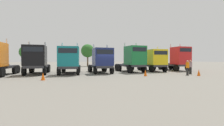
% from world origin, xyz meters
% --- Properties ---
extents(ground, '(200.00, 200.00, 0.00)m').
position_xyz_m(ground, '(0.00, 0.00, 0.00)').
color(ground, slate).
extents(semi_truck_black, '(2.73, 6.25, 4.15)m').
position_xyz_m(semi_truck_black, '(-8.42, 1.96, 1.89)').
color(semi_truck_black, '#333338').
rests_on(semi_truck_black, ground).
extents(semi_truck_teal, '(3.36, 6.59, 4.00)m').
position_xyz_m(semi_truck_teal, '(-4.48, 0.86, 1.78)').
color(semi_truck_teal, '#333338').
rests_on(semi_truck_teal, ground).
extents(semi_truck_navy, '(2.63, 5.89, 3.94)m').
position_xyz_m(semi_truck_navy, '(-0.27, 1.01, 1.76)').
color(semi_truck_navy, '#333338').
rests_on(semi_truck_navy, ground).
extents(semi_truck_green, '(2.80, 6.14, 4.36)m').
position_xyz_m(semi_truck_green, '(4.53, 1.25, 1.98)').
color(semi_truck_green, '#333338').
rests_on(semi_truck_green, ground).
extents(semi_truck_yellow, '(2.96, 5.87, 3.96)m').
position_xyz_m(semi_truck_yellow, '(8.36, 1.57, 1.77)').
color(semi_truck_yellow, '#333338').
rests_on(semi_truck_yellow, ground).
extents(semi_truck_red, '(2.73, 5.73, 4.46)m').
position_xyz_m(semi_truck_red, '(12.89, 1.64, 2.00)').
color(semi_truck_red, '#333338').
rests_on(semi_truck_red, ground).
extents(visitor_in_hivis, '(0.53, 0.53, 1.77)m').
position_xyz_m(visitor_in_hivis, '(8.88, -4.56, 1.03)').
color(visitor_in_hivis, '#292929').
rests_on(visitor_in_hivis, ground).
extents(visitor_with_camera, '(0.49, 0.49, 1.79)m').
position_xyz_m(visitor_with_camera, '(10.44, -3.43, 1.04)').
color(visitor_with_camera, black).
rests_on(visitor_with_camera, ground).
extents(traffic_cone_near, '(0.36, 0.36, 0.74)m').
position_xyz_m(traffic_cone_near, '(3.56, -3.94, 0.37)').
color(traffic_cone_near, '#F2590C').
rests_on(traffic_cone_near, ground).
extents(traffic_cone_mid, '(0.36, 0.36, 0.69)m').
position_xyz_m(traffic_cone_mid, '(-7.05, -4.18, 0.35)').
color(traffic_cone_mid, '#F2590C').
rests_on(traffic_cone_mid, ground).
extents(traffic_cone_far, '(0.36, 0.36, 0.72)m').
position_xyz_m(traffic_cone_far, '(9.50, -5.60, 0.36)').
color(traffic_cone_far, '#F2590C').
rests_on(traffic_cone_far, ground).
extents(oak_far_left, '(2.87, 2.87, 4.95)m').
position_xyz_m(oak_far_left, '(-13.05, 20.48, 3.49)').
color(oak_far_left, '#4C3823').
rests_on(oak_far_left, ground).
extents(oak_far_centre, '(3.53, 3.53, 5.92)m').
position_xyz_m(oak_far_centre, '(1.34, 22.45, 4.13)').
color(oak_far_centre, '#4C3823').
rests_on(oak_far_centre, ground).
extents(oak_far_right, '(3.11, 3.11, 5.29)m').
position_xyz_m(oak_far_right, '(12.23, 17.41, 3.71)').
color(oak_far_right, '#4C3823').
rests_on(oak_far_right, ground).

